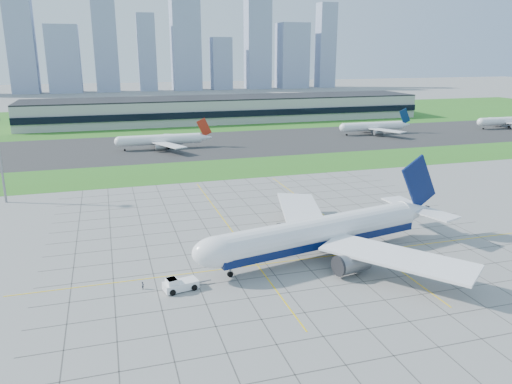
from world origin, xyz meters
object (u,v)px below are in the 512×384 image
(airliner, at_px, (322,233))
(crew_near, at_px, (143,285))
(crew_far, at_px, (452,265))
(distant_jet_1, at_px, (162,140))
(pushback_tug, at_px, (179,284))
(distant_jet_2, at_px, (374,126))
(distant_jet_3, at_px, (509,121))

(airliner, distance_m, crew_near, 40.28)
(crew_far, height_order, distant_jet_1, distant_jet_1)
(pushback_tug, distance_m, crew_near, 7.10)
(pushback_tug, bearing_deg, distant_jet_2, 38.58)
(pushback_tug, xyz_separation_m, distant_jet_3, (222.37, 155.97, 3.30))
(airliner, xyz_separation_m, pushback_tug, (-33.01, -7.43, -4.43))
(pushback_tug, distance_m, distant_jet_3, 271.64)
(crew_near, height_order, crew_far, crew_far)
(airliner, bearing_deg, distant_jet_2, 45.11)
(crew_near, height_order, distant_jet_2, distant_jet_2)
(pushback_tug, xyz_separation_m, crew_near, (-6.66, 2.42, -0.40))
(crew_far, relative_size, distant_jet_3, 0.04)
(airliner, xyz_separation_m, crew_far, (24.11, -14.10, -4.81))
(pushback_tug, distance_m, distant_jet_1, 149.34)
(distant_jet_1, xyz_separation_m, distant_jet_2, (118.43, 10.09, -0.00))
(pushback_tug, relative_size, distant_jet_1, 0.22)
(airliner, relative_size, distant_jet_1, 1.49)
(distant_jet_1, xyz_separation_m, distant_jet_3, (208.47, 7.32, 0.00))
(airliner, distance_m, distant_jet_1, 142.52)
(pushback_tug, relative_size, distant_jet_3, 0.22)
(crew_near, xyz_separation_m, distant_jet_1, (20.56, 146.24, 3.69))
(distant_jet_2, xyz_separation_m, distant_jet_3, (90.04, -2.77, 0.00))
(crew_far, xyz_separation_m, distant_jet_2, (75.20, 165.41, 3.68))
(distant_jet_3, bearing_deg, crew_far, -135.46)
(distant_jet_3, bearing_deg, airliner, -141.89)
(distant_jet_1, relative_size, distant_jet_2, 1.02)
(airliner, height_order, pushback_tug, airliner)
(crew_far, bearing_deg, distant_jet_3, 50.28)
(crew_near, relative_size, crew_far, 0.98)
(distant_jet_2, distance_m, distant_jet_3, 90.08)
(crew_near, bearing_deg, pushback_tug, -98.56)
(crew_near, height_order, distant_jet_3, distant_jet_3)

